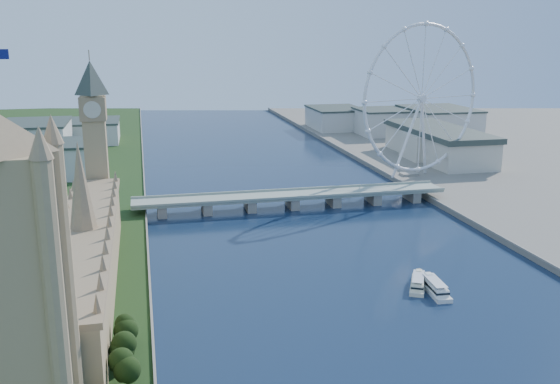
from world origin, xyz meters
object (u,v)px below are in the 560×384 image
object	(u,v)px
victoria_tower	(15,282)
tour_boat_near	(434,292)
tour_boat_far	(418,287)
london_eye	(422,99)

from	to	relation	value
victoria_tower	tour_boat_near	xyz separation A→B (m)	(164.93, 85.49, -54.49)
victoria_tower	tour_boat_far	bearing A→B (deg)	30.13
victoria_tower	tour_boat_near	bearing A→B (deg)	27.40
tour_boat_near	tour_boat_far	bearing A→B (deg)	128.65
tour_boat_near	tour_boat_far	world-z (taller)	tour_boat_near
victoria_tower	london_eye	size ratio (longest dim) A/B	0.90
victoria_tower	tour_boat_near	world-z (taller)	victoria_tower
london_eye	tour_boat_near	distance (m)	242.31
victoria_tower	tour_boat_near	distance (m)	193.60
london_eye	tour_boat_far	size ratio (longest dim) A/B	4.48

